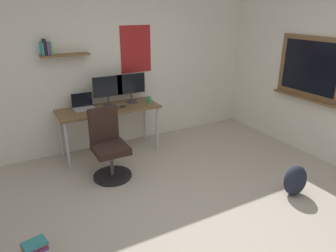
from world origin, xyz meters
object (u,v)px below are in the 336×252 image
object	(u,v)px
desk	(109,112)
backpack	(295,180)
office_chair	(109,148)
coffee_mug	(149,99)
laptop	(83,105)
computer_mouse	(123,106)
book_stack_on_floor	(35,247)
keyboard	(105,109)
monitor_secondary	(131,86)
monitor_primary	(108,89)

from	to	relation	value
desk	backpack	world-z (taller)	desk
office_chair	coffee_mug	distance (m)	1.21
laptop	computer_mouse	distance (m)	0.59
book_stack_on_floor	backpack	bearing A→B (deg)	-9.35
keyboard	monitor_secondary	bearing A→B (deg)	18.82
laptop	book_stack_on_floor	distance (m)	2.28
office_chair	monitor_secondary	world-z (taller)	monitor_secondary
coffee_mug	backpack	size ratio (longest dim) A/B	0.23
computer_mouse	coffee_mug	size ratio (longest dim) A/B	1.13
desk	coffee_mug	world-z (taller)	coffee_mug
office_chair	keyboard	size ratio (longest dim) A/B	2.57
laptop	monitor_secondary	distance (m)	0.80
office_chair	computer_mouse	bearing A→B (deg)	53.81
desk	computer_mouse	bearing A→B (deg)	-20.11
monitor_secondary	computer_mouse	distance (m)	0.38
keyboard	computer_mouse	bearing A→B (deg)	0.00
desk	monitor_secondary	distance (m)	0.55
monitor_secondary	backpack	size ratio (longest dim) A/B	1.18
desk	keyboard	distance (m)	0.14
coffee_mug	keyboard	bearing A→B (deg)	-176.16
laptop	office_chair	bearing A→B (deg)	-83.83
keyboard	coffee_mug	size ratio (longest dim) A/B	4.02
desk	coffee_mug	xyz separation A→B (m)	(0.67, -0.02, 0.12)
monitor_primary	backpack	size ratio (longest dim) A/B	1.18
monitor_primary	monitor_secondary	world-z (taller)	same
laptop	keyboard	distance (m)	0.35
backpack	keyboard	bearing A→B (deg)	127.64
monitor_primary	computer_mouse	size ratio (longest dim) A/B	4.46
computer_mouse	laptop	bearing A→B (deg)	158.31
office_chair	monitor_primary	bearing A→B (deg)	69.80
computer_mouse	desk	bearing A→B (deg)	159.89
keyboard	book_stack_on_floor	distance (m)	2.23
monitor_secondary	keyboard	distance (m)	0.59
computer_mouse	coffee_mug	world-z (taller)	coffee_mug
desk	laptop	size ratio (longest dim) A/B	4.95
monitor_primary	keyboard	xyz separation A→B (m)	(-0.12, -0.17, -0.26)
laptop	desk	bearing A→B (deg)	-22.61
monitor_primary	keyboard	distance (m)	0.33
laptop	backpack	size ratio (longest dim) A/B	0.79
desk	computer_mouse	xyz separation A→B (m)	(0.20, -0.07, 0.09)
coffee_mug	book_stack_on_floor	distance (m)	2.76
desk	coffee_mug	distance (m)	0.68
monitor_secondary	desk	bearing A→B (deg)	-167.24
keyboard	computer_mouse	size ratio (longest dim) A/B	3.56
laptop	coffee_mug	world-z (taller)	laptop
computer_mouse	book_stack_on_floor	bearing A→B (deg)	-132.95
desk	monitor_secondary	world-z (taller)	monitor_secondary
monitor_primary	office_chair	bearing A→B (deg)	-110.20
backpack	book_stack_on_floor	distance (m)	3.00
monitor_primary	computer_mouse	world-z (taller)	monitor_primary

